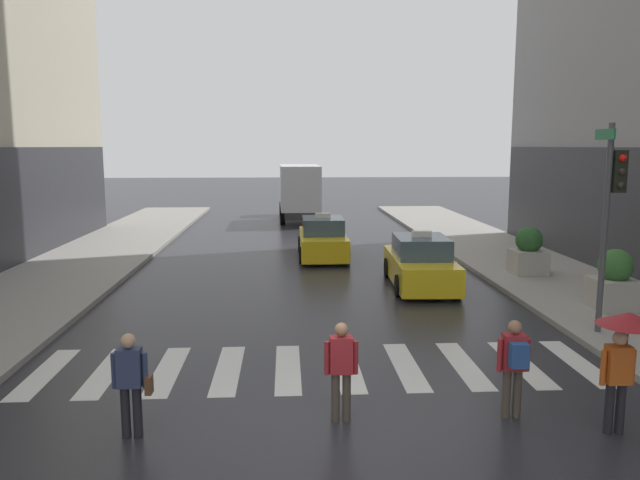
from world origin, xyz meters
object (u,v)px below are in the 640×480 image
Objects in this scene: box_truck at (299,190)px; planter_mid_block at (528,252)px; pedestrian_with_backpack at (514,361)px; pedestrian_with_handbag at (131,379)px; pedestrian_with_umbrella at (625,339)px; taxi_second at (323,240)px; traffic_light_pole at (611,199)px; planter_near_corner at (614,282)px; pedestrian_plain_coat at (341,366)px; taxi_lead at (420,264)px.

planter_mid_block is at bearing -65.71° from box_truck.
pedestrian_with_backpack is 1.00× the size of pedestrian_with_handbag.
pedestrian_with_backpack is at bearing 157.13° from pedestrian_with_umbrella.
traffic_light_pole is at bearing -61.49° from taxi_second.
planter_near_corner reaches higher than pedestrian_with_handbag.
pedestrian_with_umbrella is 1.18× the size of pedestrian_with_backpack.
pedestrian_with_handbag is (-3.84, -15.30, 0.21)m from taxi_second.
planter_mid_block is (7.33, 10.65, -0.07)m from pedestrian_plain_coat.
pedestrian_with_backpack is 1.03× the size of planter_mid_block.
pedestrian_with_handbag is (-6.63, -9.94, 0.21)m from taxi_lead.
taxi_second is at bearing 103.31° from pedestrian_with_umbrella.
pedestrian_with_backpack is 6.07m from pedestrian_with_handbag.
taxi_second is 16.03m from pedestrian_with_umbrella.
box_truck reaches higher than pedestrian_with_umbrella.
pedestrian_plain_coat is at bearing -124.55° from planter_mid_block.
pedestrian_with_umbrella is 1.18× the size of pedestrian_with_handbag.
box_truck is 4.59× the size of pedestrian_with_backpack.
taxi_second is 12.26m from box_truck.
traffic_light_pole reaches higher than box_truck.
pedestrian_with_handbag is (-7.52, 0.29, -0.58)m from pedestrian_with_umbrella.
taxi_second is (-2.79, 5.35, 0.00)m from taxi_lead.
pedestrian_plain_coat is at bearing 178.82° from pedestrian_with_backpack.
pedestrian_with_backpack is 11.62m from planter_mid_block.
pedestrian_plain_coat is (-2.82, 0.06, -0.03)m from pedestrian_with_backpack.
box_truck is at bearing 90.18° from pedestrian_plain_coat.
traffic_light_pole reaches higher than planter_mid_block.
box_truck is 27.32m from pedestrian_with_backpack.
traffic_light_pole is 5.97m from pedestrian_with_backpack.
planter_mid_block is (3.94, 1.10, 0.15)m from taxi_lead.
taxi_lead is at bearing 142.00° from planter_near_corner.
taxi_second reaches higher than pedestrian_plain_coat.
taxi_second is 15.13m from pedestrian_with_backpack.
traffic_light_pole is at bearing -123.72° from planter_near_corner.
box_truck is 3.91× the size of pedestrian_with_umbrella.
pedestrian_with_handbag is 1.00× the size of pedestrian_plain_coat.
pedestrian_with_backpack is at bearing -1.18° from pedestrian_plain_coat.
taxi_lead is (-3.10, 5.50, -2.53)m from traffic_light_pole.
pedestrian_plain_coat is at bearing -109.54° from taxi_lead.
pedestrian_with_umbrella is (3.69, -15.58, 0.79)m from taxi_second.
taxi_second is 2.84× the size of planter_mid_block.
taxi_lead is 2.88× the size of planter_near_corner.
pedestrian_with_umbrella is 1.68m from pedestrian_with_backpack.
box_truck is at bearing 101.21° from taxi_lead.
pedestrian_with_backpack is (-0.57, -9.61, 0.25)m from taxi_lead.
pedestrian_with_handbag is 1.03× the size of planter_mid_block.
taxi_second is at bearing 117.56° from taxi_lead.
traffic_light_pole is 2.91× the size of pedestrian_plain_coat.
taxi_lead is at bearing -62.44° from taxi_second.
planter_mid_block is (7.42, -16.44, -0.98)m from box_truck.
traffic_light_pole reaches higher than pedestrian_with_umbrella.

